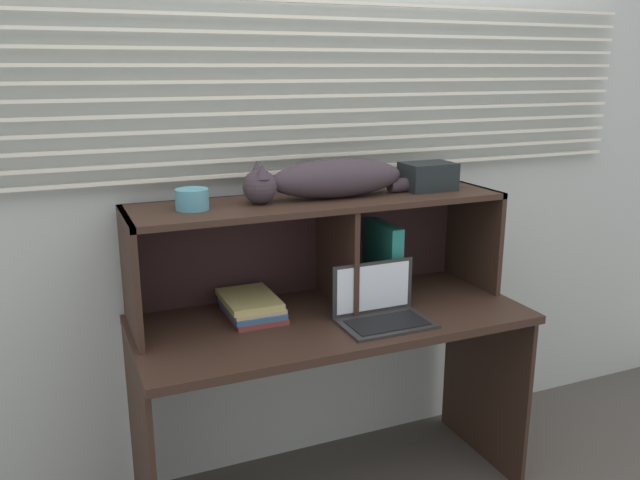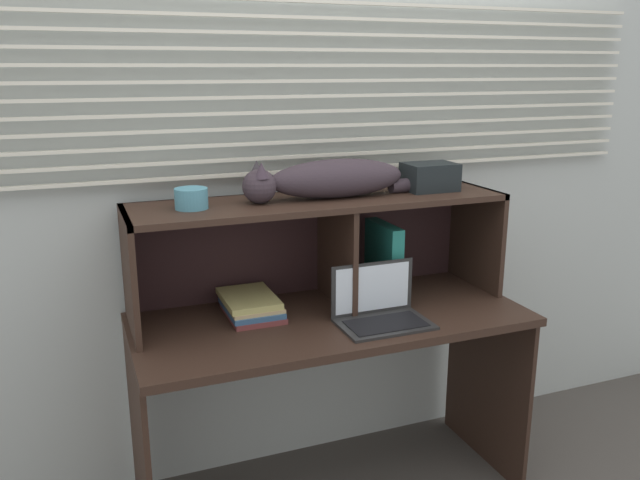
% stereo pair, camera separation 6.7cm
% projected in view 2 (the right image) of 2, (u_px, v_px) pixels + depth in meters
% --- Properties ---
extents(back_panel_with_blinds, '(4.40, 0.08, 2.50)m').
position_uv_depth(back_panel_with_blinds, '(298.00, 160.00, 2.50)').
color(back_panel_with_blinds, '#B5BCB7').
rests_on(back_panel_with_blinds, ground).
extents(desk, '(1.41, 0.61, 0.74)m').
position_uv_depth(desk, '(331.00, 353.00, 2.36)').
color(desk, '#34221A').
rests_on(desk, ground).
extents(hutch_shelf_unit, '(1.38, 0.36, 0.41)m').
position_uv_depth(hutch_shelf_unit, '(319.00, 228.00, 2.39)').
color(hutch_shelf_unit, '#34221A').
rests_on(hutch_shelf_unit, desk).
extents(cat, '(0.83, 0.15, 0.15)m').
position_uv_depth(cat, '(331.00, 179.00, 2.32)').
color(cat, '#392E36').
rests_on(cat, hutch_shelf_unit).
extents(laptop, '(0.32, 0.21, 0.20)m').
position_uv_depth(laptop, '(380.00, 310.00, 2.26)').
color(laptop, '#282828').
rests_on(laptop, desk).
extents(binder_upright, '(0.05, 0.23, 0.29)m').
position_uv_depth(binder_upright, '(383.00, 261.00, 2.48)').
color(binder_upright, '#238074').
rests_on(binder_upright, desk).
extents(book_stack, '(0.19, 0.27, 0.07)m').
position_uv_depth(book_stack, '(251.00, 305.00, 2.33)').
color(book_stack, brown).
rests_on(book_stack, desk).
extents(small_basket, '(0.11, 0.11, 0.07)m').
position_uv_depth(small_basket, '(191.00, 199.00, 2.15)').
color(small_basket, teal).
rests_on(small_basket, hutch_shelf_unit).
extents(storage_box, '(0.19, 0.14, 0.10)m').
position_uv_depth(storage_box, '(430.00, 177.00, 2.47)').
color(storage_box, black).
rests_on(storage_box, hutch_shelf_unit).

